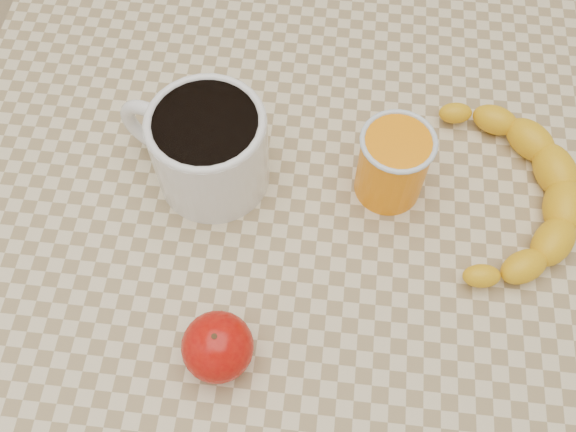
# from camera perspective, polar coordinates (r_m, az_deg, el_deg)

# --- Properties ---
(ground) EXTENTS (3.00, 3.00, 0.00)m
(ground) POSITION_cam_1_polar(r_m,az_deg,el_deg) (1.40, 0.00, -15.18)
(ground) COLOR tan
(ground) RESTS_ON ground
(table) EXTENTS (0.80, 0.80, 0.75)m
(table) POSITION_cam_1_polar(r_m,az_deg,el_deg) (0.77, 0.00, -3.75)
(table) COLOR beige
(table) RESTS_ON ground
(coffee_mug) EXTENTS (0.18, 0.16, 0.11)m
(coffee_mug) POSITION_cam_1_polar(r_m,az_deg,el_deg) (0.68, -7.24, 6.19)
(coffee_mug) COLOR white
(coffee_mug) RESTS_ON table
(orange_juice_glass) EXTENTS (0.08, 0.08, 0.09)m
(orange_juice_glass) POSITION_cam_1_polar(r_m,az_deg,el_deg) (0.68, 9.30, 4.60)
(orange_juice_glass) COLOR orange
(orange_juice_glass) RESTS_ON table
(apple) EXTENTS (0.09, 0.09, 0.06)m
(apple) POSITION_cam_1_polar(r_m,az_deg,el_deg) (0.61, -6.28, -11.48)
(apple) COLOR #9B0505
(apple) RESTS_ON table
(banana) EXTENTS (0.22, 0.30, 0.04)m
(banana) POSITION_cam_1_polar(r_m,az_deg,el_deg) (0.73, 18.99, 2.05)
(banana) COLOR yellow
(banana) RESTS_ON table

